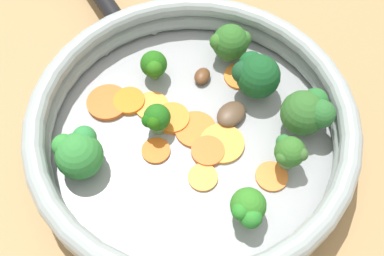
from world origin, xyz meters
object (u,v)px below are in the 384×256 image
(mushroom_piece_0, at_px, (244,78))
(mushroom_piece_1, at_px, (231,114))
(skillet, at_px, (192,139))
(broccoli_floret_4, at_px, (248,208))
(carrot_slice_6, at_px, (208,151))
(broccoli_floret_5, at_px, (79,153))
(carrot_slice_1, at_px, (156,151))
(carrot_slice_9, at_px, (193,128))
(broccoli_floret_6, at_px, (256,74))
(mushroom_piece_2, at_px, (202,76))
(carrot_slice_3, at_px, (132,98))
(broccoli_floret_1, at_px, (307,112))
(carrot_slice_4, at_px, (222,143))
(broccoli_floret_2, at_px, (230,42))
(carrot_slice_5, at_px, (108,102))
(carrot_slice_7, at_px, (240,76))
(broccoli_floret_0, at_px, (154,65))
(carrot_slice_2, at_px, (152,106))
(broccoli_floret_7, at_px, (289,152))
(carrot_slice_8, at_px, (203,177))
(broccoli_floret_3, at_px, (156,119))
(carrot_slice_0, at_px, (271,178))
(carrot_slice_10, at_px, (172,118))

(mushroom_piece_0, bearing_deg, mushroom_piece_1, -77.61)
(skillet, height_order, broccoli_floret_4, broccoli_floret_4)
(carrot_slice_6, height_order, broccoli_floret_5, broccoli_floret_5)
(carrot_slice_1, height_order, carrot_slice_9, same)
(carrot_slice_1, distance_m, broccoli_floret_6, 0.13)
(mushroom_piece_0, distance_m, mushroom_piece_2, 0.05)
(skillet, bearing_deg, carrot_slice_3, 176.75)
(carrot_slice_1, distance_m, broccoli_floret_1, 0.16)
(carrot_slice_4, relative_size, carrot_slice_6, 1.35)
(broccoli_floret_5, bearing_deg, mushroom_piece_2, 73.17)
(carrot_slice_3, xyz_separation_m, mushroom_piece_1, (0.10, 0.04, 0.00))
(broccoli_floret_2, xyz_separation_m, mushroom_piece_0, (0.03, -0.02, -0.02))
(carrot_slice_5, height_order, carrot_slice_7, carrot_slice_5)
(carrot_slice_6, xyz_separation_m, broccoli_floret_0, (-0.10, 0.05, 0.02))
(broccoli_floret_0, xyz_separation_m, broccoli_floret_4, (0.17, -0.09, 0.00))
(mushroom_piece_1, bearing_deg, carrot_slice_3, -160.66)
(carrot_slice_2, height_order, broccoli_floret_7, broccoli_floret_7)
(carrot_slice_3, distance_m, carrot_slice_8, 0.12)
(carrot_slice_8, xyz_separation_m, broccoli_floret_0, (-0.11, 0.08, 0.02))
(carrot_slice_1, distance_m, carrot_slice_9, 0.05)
(carrot_slice_4, distance_m, carrot_slice_9, 0.04)
(carrot_slice_1, relative_size, carrot_slice_6, 0.86)
(broccoli_floret_1, xyz_separation_m, broccoli_floret_3, (-0.13, -0.08, -0.01))
(skillet, bearing_deg, broccoli_floret_5, -131.10)
(skillet, height_order, carrot_slice_8, carrot_slice_8)
(broccoli_floret_7, bearing_deg, broccoli_floret_2, 140.90)
(carrot_slice_1, bearing_deg, mushroom_piece_0, 74.74)
(carrot_slice_3, height_order, mushroom_piece_1, mushroom_piece_1)
(broccoli_floret_4, bearing_deg, broccoli_floret_6, 114.68)
(carrot_slice_7, distance_m, broccoli_floret_4, 0.17)
(mushroom_piece_1, bearing_deg, carrot_slice_7, 108.31)
(broccoli_floret_1, distance_m, broccoli_floret_5, 0.23)
(carrot_slice_1, distance_m, carrot_slice_7, 0.13)
(carrot_slice_1, distance_m, carrot_slice_6, 0.05)
(carrot_slice_3, bearing_deg, skillet, -3.25)
(carrot_slice_0, bearing_deg, carrot_slice_10, 176.33)
(broccoli_floret_6, relative_size, mushroom_piece_2, 2.32)
(skillet, relative_size, carrot_slice_1, 10.47)
(carrot_slice_6, height_order, broccoli_floret_3, broccoli_floret_3)
(skillet, relative_size, carrot_slice_3, 9.06)
(skillet, height_order, carrot_slice_1, carrot_slice_1)
(carrot_slice_4, xyz_separation_m, carrot_slice_5, (-0.13, -0.02, 0.00))
(broccoli_floret_0, xyz_separation_m, mushroom_piece_0, (0.09, 0.05, -0.02))
(skillet, bearing_deg, mushroom_piece_2, 112.37)
(broccoli_floret_7, distance_m, mushroom_piece_1, 0.08)
(carrot_slice_2, xyz_separation_m, mushroom_piece_2, (0.03, 0.06, 0.00))
(carrot_slice_4, bearing_deg, broccoli_floret_1, 44.92)
(carrot_slice_2, bearing_deg, carrot_slice_1, -51.86)
(carrot_slice_8, xyz_separation_m, broccoli_floret_2, (-0.05, 0.15, 0.02))
(carrot_slice_6, bearing_deg, broccoli_floret_6, 87.65)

